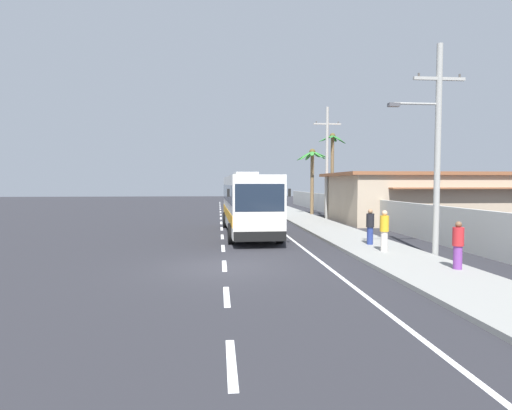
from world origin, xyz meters
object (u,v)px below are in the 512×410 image
at_px(motorcycle_beside_bus, 275,213).
at_px(palm_nearest, 332,159).
at_px(motorcycle_trailing, 276,211).
at_px(pedestrian_midwalk, 370,226).
at_px(pedestrian_far_walk, 458,244).
at_px(pedestrian_near_kerb, 384,230).
at_px(coach_bus_foreground, 248,202).
at_px(utility_pole_mid, 327,161).
at_px(roadside_building, 427,197).
at_px(utility_pole_nearest, 436,145).
at_px(palm_second, 312,168).

height_order(motorcycle_beside_bus, palm_nearest, palm_nearest).
bearing_deg(motorcycle_trailing, pedestrian_midwalk, -81.90).
relative_size(pedestrian_far_walk, palm_nearest, 0.20).
relative_size(motorcycle_beside_bus, palm_nearest, 0.25).
xyz_separation_m(pedestrian_midwalk, pedestrian_far_walk, (0.88, -5.65, -0.03)).
bearing_deg(pedestrian_midwalk, pedestrian_near_kerb, 175.17).
height_order(coach_bus_foreground, utility_pole_mid, utility_pole_mid).
relative_size(motorcycle_trailing, pedestrian_far_walk, 1.23).
bearing_deg(roadside_building, utility_pole_nearest, -116.71).
height_order(pedestrian_far_walk, utility_pole_nearest, utility_pole_nearest).
height_order(coach_bus_foreground, pedestrian_near_kerb, coach_bus_foreground).
bearing_deg(pedestrian_near_kerb, pedestrian_far_walk, 87.39).
xyz_separation_m(coach_bus_foreground, palm_nearest, (9.24, 14.92, 3.38)).
height_order(utility_pole_mid, palm_nearest, utility_pole_mid).
bearing_deg(pedestrian_far_walk, pedestrian_near_kerb, -102.95).
distance_m(pedestrian_midwalk, pedestrian_far_walk, 5.72).
relative_size(coach_bus_foreground, palm_nearest, 1.51).
xyz_separation_m(motorcycle_trailing, palm_nearest, (6.18, 4.93, 4.62)).
bearing_deg(motorcycle_beside_bus, pedestrian_far_walk, -79.80).
xyz_separation_m(pedestrian_near_kerb, palm_nearest, (4.08, 22.65, 4.24)).
xyz_separation_m(motorcycle_beside_bus, utility_pole_mid, (4.58, 1.87, 4.20)).
distance_m(pedestrian_midwalk, utility_pole_mid, 15.98).
relative_size(motorcycle_beside_bus, palm_second, 0.32).
distance_m(pedestrian_far_walk, utility_pole_mid, 21.42).
bearing_deg(pedestrian_near_kerb, utility_pole_nearest, 138.63).
height_order(utility_pole_nearest, palm_nearest, utility_pole_nearest).
distance_m(pedestrian_near_kerb, pedestrian_far_walk, 3.80).
bearing_deg(motorcycle_trailing, coach_bus_foreground, -107.03).
relative_size(motorcycle_beside_bus, pedestrian_far_walk, 1.23).
xyz_separation_m(pedestrian_near_kerb, pedestrian_far_walk, (1.02, -3.66, -0.08)).
xyz_separation_m(motorcycle_trailing, roadside_building, (11.39, -3.50, 1.23)).
bearing_deg(roadside_building, coach_bus_foreground, -155.82).
relative_size(pedestrian_near_kerb, roadside_building, 0.12).
distance_m(coach_bus_foreground, roadside_building, 15.84).
xyz_separation_m(motorcycle_beside_bus, pedestrian_midwalk, (2.57, -13.51, 0.34)).
xyz_separation_m(motorcycle_beside_bus, motorcycle_trailing, (0.33, 2.22, 0.01)).
xyz_separation_m(coach_bus_foreground, motorcycle_beside_bus, (2.72, 7.77, -1.25)).
relative_size(pedestrian_near_kerb, pedestrian_midwalk, 1.04).
height_order(pedestrian_midwalk, roadside_building, roadside_building).
bearing_deg(utility_pole_mid, roadside_building, -23.82).
distance_m(coach_bus_foreground, pedestrian_far_walk, 12.99).
bearing_deg(utility_pole_mid, coach_bus_foreground, -127.15).
relative_size(coach_bus_foreground, roadside_building, 0.79).
xyz_separation_m(motorcycle_trailing, pedestrian_near_kerb, (2.10, -17.72, 0.37)).
height_order(pedestrian_near_kerb, utility_pole_mid, utility_pole_mid).
relative_size(pedestrian_midwalk, palm_second, 0.27).
height_order(motorcycle_trailing, roadside_building, roadside_building).
bearing_deg(palm_nearest, utility_pole_mid, -110.13).
relative_size(motorcycle_beside_bus, utility_pole_mid, 0.21).
xyz_separation_m(motorcycle_beside_bus, roadside_building, (11.72, -1.28, 1.25)).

